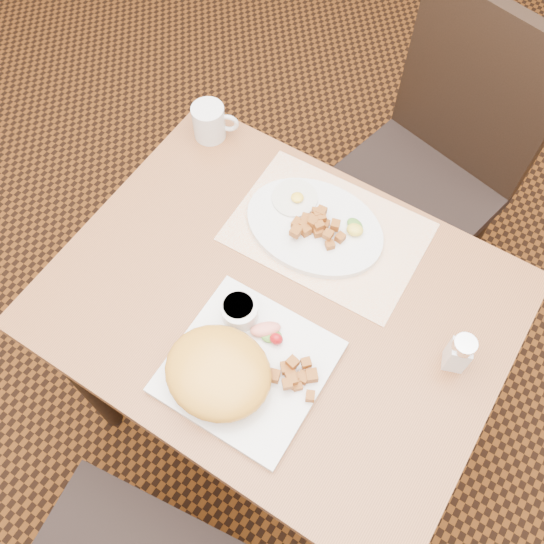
{
  "coord_description": "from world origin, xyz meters",
  "views": [
    {
      "loc": [
        0.28,
        -0.46,
        1.85
      ],
      "look_at": [
        -0.03,
        0.01,
        0.82
      ],
      "focal_mm": 40.0,
      "sensor_mm": 36.0,
      "label": 1
    }
  ],
  "objects_px": {
    "chair_far": "(432,162)",
    "salt_shaker": "(459,353)",
    "plate_oval": "(314,227)",
    "coffee_mug": "(210,122)",
    "table": "(279,321)",
    "plate_square": "(248,367)"
  },
  "relations": [
    {
      "from": "chair_far",
      "to": "salt_shaker",
      "type": "bearing_deg",
      "value": 127.02
    },
    {
      "from": "plate_oval",
      "to": "chair_far",
      "type": "bearing_deg",
      "value": 77.95
    },
    {
      "from": "plate_oval",
      "to": "coffee_mug",
      "type": "bearing_deg",
      "value": 163.77
    },
    {
      "from": "salt_shaker",
      "to": "table",
      "type": "bearing_deg",
      "value": -169.8
    },
    {
      "from": "table",
      "to": "plate_square",
      "type": "distance_m",
      "value": 0.2
    },
    {
      "from": "chair_far",
      "to": "plate_oval",
      "type": "relative_size",
      "value": 3.19
    },
    {
      "from": "chair_far",
      "to": "plate_square",
      "type": "xyz_separation_m",
      "value": [
        -0.05,
        -0.82,
        0.22
      ]
    },
    {
      "from": "plate_oval",
      "to": "salt_shaker",
      "type": "distance_m",
      "value": 0.4
    },
    {
      "from": "coffee_mug",
      "to": "chair_far",
      "type": "bearing_deg",
      "value": 41.18
    },
    {
      "from": "chair_far",
      "to": "plate_square",
      "type": "bearing_deg",
      "value": 99.39
    },
    {
      "from": "chair_far",
      "to": "salt_shaker",
      "type": "xyz_separation_m",
      "value": [
        0.27,
        -0.61,
        0.26
      ]
    },
    {
      "from": "plate_square",
      "to": "plate_oval",
      "type": "bearing_deg",
      "value": 99.1
    },
    {
      "from": "table",
      "to": "coffee_mug",
      "type": "height_order",
      "value": "coffee_mug"
    },
    {
      "from": "chair_far",
      "to": "plate_oval",
      "type": "height_order",
      "value": "chair_far"
    },
    {
      "from": "chair_far",
      "to": "plate_square",
      "type": "height_order",
      "value": "chair_far"
    },
    {
      "from": "plate_oval",
      "to": "coffee_mug",
      "type": "relative_size",
      "value": 2.94
    },
    {
      "from": "salt_shaker",
      "to": "plate_oval",
      "type": "bearing_deg",
      "value": 162.43
    },
    {
      "from": "salt_shaker",
      "to": "coffee_mug",
      "type": "distance_m",
      "value": 0.75
    },
    {
      "from": "chair_far",
      "to": "plate_square",
      "type": "distance_m",
      "value": 0.85
    },
    {
      "from": "plate_oval",
      "to": "salt_shaker",
      "type": "relative_size",
      "value": 3.05
    },
    {
      "from": "plate_square",
      "to": "coffee_mug",
      "type": "height_order",
      "value": "coffee_mug"
    },
    {
      "from": "table",
      "to": "salt_shaker",
      "type": "distance_m",
      "value": 0.39
    }
  ]
}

